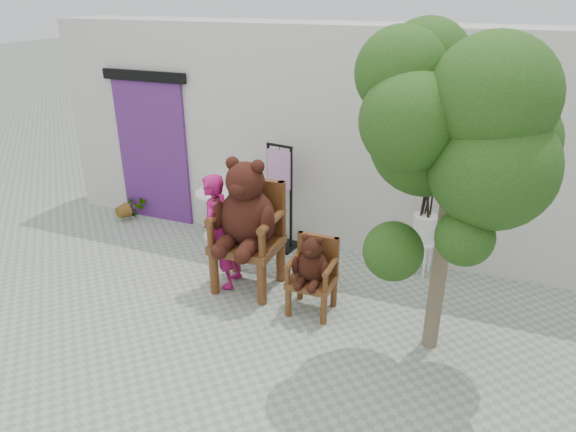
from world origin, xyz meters
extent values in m
plane|color=gray|center=(0.00, 0.00, 0.00)|extent=(60.00, 60.00, 0.00)
cube|color=beige|center=(0.00, 3.10, 1.50)|extent=(9.00, 1.00, 3.00)
cube|color=#53236A|center=(-3.00, 2.58, 1.10)|extent=(1.20, 0.08, 2.20)
cube|color=black|center=(-3.00, 2.54, 2.25)|extent=(1.40, 0.06, 0.15)
cylinder|color=#4A260F|center=(-1.07, 0.93, 0.27)|extent=(0.11, 0.11, 0.53)
cylinder|color=#4A260F|center=(-1.07, 1.50, 0.27)|extent=(0.11, 0.11, 0.53)
cylinder|color=#4A260F|center=(-0.44, 0.93, 0.27)|extent=(0.11, 0.11, 0.53)
cylinder|color=#4A260F|center=(-0.44, 1.50, 0.27)|extent=(0.11, 0.11, 0.53)
cube|color=#4A260F|center=(-0.75, 1.22, 0.58)|extent=(0.76, 0.70, 0.10)
cube|color=#4A260F|center=(-0.75, 1.52, 0.98)|extent=(0.72, 0.10, 0.70)
cylinder|color=#4A260F|center=(-1.08, 1.52, 0.98)|extent=(0.10, 0.10, 0.70)
cylinder|color=#4A260F|center=(-1.08, 0.93, 0.79)|extent=(0.09, 0.09, 0.32)
cylinder|color=#4A260F|center=(-1.08, 1.22, 0.95)|extent=(0.10, 0.66, 0.10)
cylinder|color=#4A260F|center=(-0.42, 1.52, 0.98)|extent=(0.10, 0.10, 0.70)
cylinder|color=#4A260F|center=(-0.42, 0.93, 0.79)|extent=(0.09, 0.09, 0.32)
cylinder|color=#4A260F|center=(-0.42, 1.22, 0.95)|extent=(0.10, 0.66, 0.10)
ellipsoid|color=black|center=(-0.75, 1.26, 0.92)|extent=(0.68, 0.58, 0.71)
sphere|color=black|center=(-0.75, 1.22, 1.39)|extent=(0.45, 0.45, 0.45)
ellipsoid|color=black|center=(-0.75, 1.04, 1.36)|extent=(0.20, 0.16, 0.16)
sphere|color=black|center=(-0.91, 1.23, 1.58)|extent=(0.16, 0.16, 0.16)
sphere|color=black|center=(-0.59, 1.23, 1.58)|extent=(0.16, 0.16, 0.16)
ellipsoid|color=black|center=(-1.08, 1.11, 0.97)|extent=(0.16, 0.23, 0.41)
ellipsoid|color=black|center=(-0.90, 0.95, 0.69)|extent=(0.20, 0.40, 0.20)
sphere|color=black|center=(-0.90, 0.79, 0.67)|extent=(0.19, 0.19, 0.19)
ellipsoid|color=black|center=(-0.43, 1.11, 0.97)|extent=(0.16, 0.23, 0.41)
ellipsoid|color=black|center=(-0.61, 0.95, 0.69)|extent=(0.20, 0.40, 0.20)
sphere|color=black|center=(-0.61, 0.79, 0.67)|extent=(0.19, 0.19, 0.19)
cylinder|color=#4A260F|center=(-0.06, 0.82, 0.18)|extent=(0.08, 0.08, 0.35)
cylinder|color=#4A260F|center=(-0.06, 1.20, 0.18)|extent=(0.08, 0.08, 0.35)
cylinder|color=#4A260F|center=(0.36, 0.82, 0.18)|extent=(0.08, 0.08, 0.35)
cylinder|color=#4A260F|center=(0.36, 1.20, 0.18)|extent=(0.08, 0.08, 0.35)
cube|color=#4A260F|center=(0.15, 1.01, 0.38)|extent=(0.50, 0.46, 0.07)
cube|color=#4A260F|center=(0.15, 1.21, 0.65)|extent=(0.48, 0.07, 0.46)
cylinder|color=#4A260F|center=(-0.07, 1.21, 0.65)|extent=(0.07, 0.07, 0.46)
cylinder|color=#4A260F|center=(-0.07, 0.82, 0.52)|extent=(0.06, 0.06, 0.21)
cylinder|color=#4A260F|center=(-0.07, 1.01, 0.63)|extent=(0.07, 0.44, 0.07)
cylinder|color=#4A260F|center=(0.37, 1.21, 0.65)|extent=(0.07, 0.07, 0.46)
cylinder|color=#4A260F|center=(0.37, 0.82, 0.52)|extent=(0.06, 0.06, 0.21)
cylinder|color=#4A260F|center=(0.37, 1.01, 0.63)|extent=(0.07, 0.44, 0.07)
ellipsoid|color=black|center=(0.15, 1.02, 0.57)|extent=(0.36, 0.30, 0.38)
sphere|color=black|center=(0.15, 1.00, 0.82)|extent=(0.24, 0.24, 0.24)
ellipsoid|color=black|center=(0.15, 0.91, 0.80)|extent=(0.11, 0.09, 0.09)
sphere|color=black|center=(0.07, 1.01, 0.92)|extent=(0.08, 0.08, 0.08)
sphere|color=black|center=(0.23, 1.01, 0.92)|extent=(0.08, 0.08, 0.08)
ellipsoid|color=black|center=(-0.02, 0.94, 0.60)|extent=(0.08, 0.12, 0.22)
ellipsoid|color=black|center=(0.07, 0.86, 0.45)|extent=(0.11, 0.21, 0.11)
sphere|color=black|center=(0.07, 0.77, 0.44)|extent=(0.10, 0.10, 0.10)
ellipsoid|color=black|center=(0.32, 0.94, 0.60)|extent=(0.08, 0.12, 0.22)
ellipsoid|color=black|center=(0.23, 0.86, 0.45)|extent=(0.11, 0.21, 0.11)
sphere|color=black|center=(0.23, 0.77, 0.44)|extent=(0.10, 0.10, 0.10)
imported|color=#961253|center=(-1.08, 1.16, 0.72)|extent=(0.40, 0.56, 1.43)
cylinder|color=white|center=(-1.80, 2.34, 0.69)|extent=(0.60, 0.60, 0.03)
cylinder|color=white|center=(-1.80, 2.34, 0.35)|extent=(0.06, 0.06, 0.68)
cylinder|color=white|center=(-1.80, 2.34, 0.01)|extent=(0.44, 0.44, 0.03)
cube|color=black|center=(-0.98, 2.38, 0.75)|extent=(0.03, 0.03, 1.50)
cube|color=black|center=(-0.62, 2.32, 0.75)|extent=(0.03, 0.03, 1.50)
cube|color=black|center=(-0.80, 2.35, 1.50)|extent=(0.40, 0.10, 0.03)
cube|color=black|center=(-0.80, 2.35, 0.03)|extent=(0.50, 0.42, 0.06)
cube|color=#C789C8|center=(-0.80, 2.34, 1.18)|extent=(0.36, 0.10, 0.52)
cylinder|color=black|center=(-0.80, 2.35, 1.47)|extent=(0.01, 0.01, 0.08)
cylinder|color=white|center=(1.17, 2.35, 0.44)|extent=(0.32, 0.32, 0.03)
cylinder|color=white|center=(1.26, 2.43, 0.22)|extent=(0.03, 0.03, 0.44)
cylinder|color=white|center=(1.09, 2.43, 0.22)|extent=(0.03, 0.03, 0.44)
cylinder|color=white|center=(1.09, 2.27, 0.22)|extent=(0.03, 0.03, 0.44)
cylinder|color=white|center=(1.26, 2.27, 0.22)|extent=(0.03, 0.03, 0.44)
cylinder|color=black|center=(1.14, 2.39, 1.05)|extent=(0.08, 0.07, 0.80)
cylinder|color=#9F7748|center=(1.13, 2.41, 1.38)|extent=(0.04, 0.04, 0.07)
cylinder|color=black|center=(1.18, 2.30, 1.05)|extent=(0.13, 0.04, 0.80)
cylinder|color=#9F7748|center=(1.19, 2.26, 1.38)|extent=(0.05, 0.04, 0.07)
cylinder|color=black|center=(1.18, 2.40, 1.05)|extent=(0.11, 0.03, 0.80)
cylinder|color=#9F7748|center=(1.18, 2.43, 1.38)|extent=(0.04, 0.04, 0.07)
cylinder|color=black|center=(1.17, 2.30, 1.05)|extent=(0.13, 0.03, 0.80)
cylinder|color=#9F7748|center=(1.17, 2.26, 1.38)|extent=(0.05, 0.04, 0.07)
cylinder|color=black|center=(1.13, 2.36, 1.05)|extent=(0.06, 0.15, 0.79)
cylinder|color=#9F7748|center=(1.08, 2.38, 1.38)|extent=(0.04, 0.05, 0.08)
cylinder|color=black|center=(1.22, 2.36, 1.05)|extent=(0.04, 0.17, 0.79)
cylinder|color=#9F7748|center=(1.28, 2.36, 1.38)|extent=(0.04, 0.05, 0.08)
cylinder|color=brown|center=(1.50, 0.89, 1.35)|extent=(0.15, 0.15, 2.71)
sphere|color=#15320D|center=(1.00, 0.65, 2.77)|extent=(0.77, 0.77, 0.77)
sphere|color=#15320D|center=(1.73, 0.53, 2.64)|extent=(1.00, 1.00, 1.00)
sphere|color=#15320D|center=(1.15, 0.42, 2.43)|extent=(0.83, 0.83, 0.83)
sphere|color=#15320D|center=(1.82, 0.46, 2.11)|extent=(1.01, 1.01, 1.01)
sphere|color=#15320D|center=(1.94, 1.01, 2.20)|extent=(0.81, 0.81, 0.81)
sphere|color=#15320D|center=(1.24, 0.84, 2.18)|extent=(1.01, 1.01, 1.01)
sphere|color=#15320D|center=(1.15, 1.05, 2.80)|extent=(0.79, 0.79, 0.79)
sphere|color=#15320D|center=(1.11, 0.40, 1.26)|extent=(0.54, 0.54, 0.54)
sphere|color=#15320D|center=(1.69, 0.31, 1.55)|extent=(0.48, 0.48, 0.48)
imported|color=#15320D|center=(-3.40, 2.35, 0.21)|extent=(0.47, 0.43, 0.42)
camera|label=1|loc=(1.75, -3.71, 3.40)|focal=32.00mm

